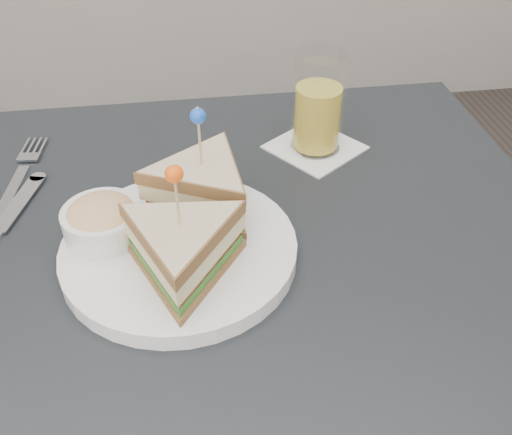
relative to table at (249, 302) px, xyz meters
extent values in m
cube|color=black|center=(0.00, 0.00, 0.06)|extent=(0.80, 0.80, 0.03)
cylinder|color=black|center=(-0.35, 0.35, -0.31)|extent=(0.04, 0.04, 0.72)
cylinder|color=black|center=(0.35, 0.35, -0.31)|extent=(0.04, 0.04, 0.72)
cylinder|color=white|center=(-0.08, 0.01, 0.08)|extent=(0.36, 0.36, 0.02)
cylinder|color=white|center=(-0.08, 0.01, 0.09)|extent=(0.36, 0.36, 0.00)
cylinder|color=tan|center=(-0.07, -0.03, 0.19)|extent=(0.00, 0.00, 0.08)
sphere|color=#FD550F|center=(-0.07, -0.03, 0.22)|extent=(0.02, 0.02, 0.02)
cylinder|color=tan|center=(-0.04, 0.07, 0.19)|extent=(0.00, 0.00, 0.08)
sphere|color=blue|center=(-0.04, 0.07, 0.22)|extent=(0.02, 0.02, 0.02)
cylinder|color=white|center=(-0.16, 0.04, 0.11)|extent=(0.12, 0.12, 0.04)
ellipsoid|color=#E0B772|center=(-0.16, 0.04, 0.13)|extent=(0.11, 0.11, 0.04)
cube|color=#B4B9C0|center=(-0.29, 0.16, 0.08)|extent=(0.03, 0.13, 0.00)
cube|color=#B4B9C0|center=(-0.28, 0.25, 0.08)|extent=(0.03, 0.02, 0.00)
cube|color=silver|center=(-0.28, 0.14, 0.08)|extent=(0.05, 0.12, 0.00)
cylinder|color=silver|center=(-0.26, 0.19, 0.08)|extent=(0.03, 0.03, 0.00)
cube|color=white|center=(0.13, 0.22, 0.08)|extent=(0.16, 0.16, 0.00)
cylinder|color=gold|center=(0.13, 0.22, 0.13)|extent=(0.09, 0.09, 0.09)
cylinder|color=white|center=(0.13, 0.22, 0.15)|extent=(0.10, 0.10, 0.14)
cube|color=white|center=(0.13, 0.23, 0.17)|extent=(0.02, 0.02, 0.02)
cube|color=white|center=(0.12, 0.21, 0.17)|extent=(0.02, 0.02, 0.02)
camera|label=1|loc=(-0.06, -0.48, 0.53)|focal=40.00mm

